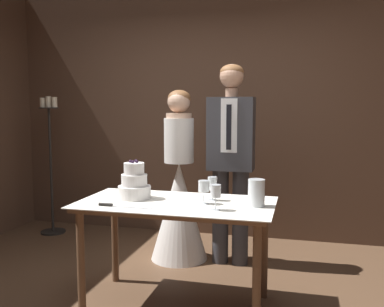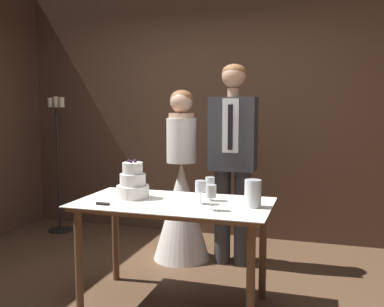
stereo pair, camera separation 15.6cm
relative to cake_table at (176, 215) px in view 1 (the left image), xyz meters
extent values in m
cube|color=#513828|center=(-0.15, 1.86, 0.73)|extent=(4.83, 0.12, 2.82)
cylinder|color=brown|center=(-0.62, -0.28, -0.31)|extent=(0.06, 0.06, 0.73)
cylinder|color=brown|center=(0.62, -0.28, -0.31)|extent=(0.06, 0.06, 0.73)
cylinder|color=brown|center=(-0.62, 0.28, -0.31)|extent=(0.06, 0.06, 0.73)
cylinder|color=brown|center=(0.62, 0.28, -0.31)|extent=(0.06, 0.06, 0.73)
cube|color=brown|center=(0.00, 0.00, 0.07)|extent=(1.35, 0.69, 0.03)
cube|color=white|center=(0.00, 0.00, 0.09)|extent=(1.41, 0.75, 0.01)
cylinder|color=white|center=(-0.34, 0.04, 0.14)|extent=(0.25, 0.25, 0.10)
cylinder|color=white|center=(-0.34, 0.04, 0.23)|extent=(0.19, 0.19, 0.09)
cylinder|color=white|center=(-0.34, 0.04, 0.32)|extent=(0.15, 0.15, 0.09)
sphere|color=#2D1933|center=(-0.32, 0.04, 0.37)|extent=(0.02, 0.02, 0.02)
sphere|color=#2D1933|center=(-0.34, 0.08, 0.37)|extent=(0.02, 0.02, 0.02)
sphere|color=#2D1933|center=(-0.37, 0.05, 0.37)|extent=(0.02, 0.02, 0.02)
sphere|color=#2D1933|center=(-0.34, 0.02, 0.37)|extent=(0.02, 0.02, 0.02)
cube|color=silver|center=(-0.24, -0.24, 0.10)|extent=(0.29, 0.03, 0.00)
cylinder|color=black|center=(-0.44, -0.24, 0.10)|extent=(0.10, 0.02, 0.02)
cylinder|color=silver|center=(0.21, -0.01, 0.10)|extent=(0.07, 0.07, 0.00)
cylinder|color=silver|center=(0.21, -0.01, 0.14)|extent=(0.01, 0.01, 0.08)
cylinder|color=silver|center=(0.21, -0.01, 0.22)|extent=(0.08, 0.08, 0.08)
cylinder|color=maroon|center=(0.21, -0.01, 0.20)|extent=(0.06, 0.06, 0.03)
cylinder|color=silver|center=(0.24, 0.12, 0.10)|extent=(0.06, 0.06, 0.00)
cylinder|color=silver|center=(0.24, 0.12, 0.13)|extent=(0.01, 0.01, 0.07)
cylinder|color=silver|center=(0.24, 0.12, 0.22)|extent=(0.07, 0.07, 0.10)
cylinder|color=maroon|center=(0.24, 0.12, 0.19)|extent=(0.06, 0.06, 0.04)
cylinder|color=silver|center=(0.32, -0.17, 0.10)|extent=(0.07, 0.07, 0.00)
cylinder|color=silver|center=(0.32, -0.17, 0.14)|extent=(0.01, 0.01, 0.09)
cylinder|color=silver|center=(0.32, -0.17, 0.22)|extent=(0.07, 0.07, 0.08)
cylinder|color=silver|center=(0.58, 0.01, 0.19)|extent=(0.12, 0.12, 0.19)
cylinder|color=beige|center=(0.58, 0.01, 0.14)|extent=(0.05, 0.05, 0.09)
sphere|color=#F9CC4C|center=(0.58, 0.01, 0.19)|extent=(0.02, 0.02, 0.02)
cone|color=white|center=(-0.25, 0.94, -0.21)|extent=(0.54, 0.54, 0.93)
cylinder|color=white|center=(-0.25, 0.94, 0.46)|extent=(0.28, 0.28, 0.42)
cylinder|color=#DBAD8E|center=(-0.25, 0.94, 0.70)|extent=(0.24, 0.24, 0.05)
sphere|color=#DBAD8E|center=(-0.25, 0.94, 0.83)|extent=(0.21, 0.21, 0.21)
ellipsoid|color=brown|center=(-0.25, 0.95, 0.86)|extent=(0.21, 0.21, 0.16)
cylinder|color=#38383D|center=(0.15, 0.94, -0.24)|extent=(0.15, 0.15, 0.88)
cylinder|color=#38383D|center=(0.34, 0.94, -0.24)|extent=(0.15, 0.15, 0.88)
cube|color=#38383D|center=(0.25, 0.94, 0.53)|extent=(0.41, 0.24, 0.66)
cube|color=white|center=(0.25, 0.81, 0.61)|extent=(0.14, 0.01, 0.48)
cube|color=black|center=(0.25, 0.81, 0.60)|extent=(0.04, 0.01, 0.40)
cylinder|color=tan|center=(0.25, 0.94, 0.90)|extent=(0.11, 0.11, 0.08)
sphere|color=tan|center=(0.25, 0.94, 1.05)|extent=(0.22, 0.22, 0.22)
ellipsoid|color=brown|center=(0.25, 0.95, 1.09)|extent=(0.22, 0.22, 0.14)
cylinder|color=black|center=(-1.90, 1.38, -0.67)|extent=(0.28, 0.28, 0.02)
cylinder|color=black|center=(-1.90, 1.38, 0.05)|extent=(0.03, 0.03, 1.42)
cylinder|color=black|center=(-1.90, 1.38, 0.77)|extent=(0.22, 0.22, 0.01)
cylinder|color=beige|center=(-1.98, 1.38, 0.83)|extent=(0.06, 0.06, 0.11)
cylinder|color=beige|center=(-1.90, 1.38, 0.83)|extent=(0.06, 0.06, 0.12)
cylinder|color=beige|center=(-1.83, 1.38, 0.83)|extent=(0.06, 0.06, 0.11)
camera|label=1|loc=(0.87, -2.91, 0.78)|focal=40.00mm
camera|label=2|loc=(1.02, -2.86, 0.78)|focal=40.00mm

